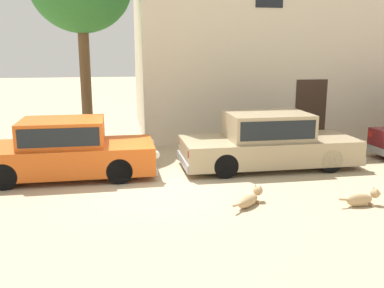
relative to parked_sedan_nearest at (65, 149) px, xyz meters
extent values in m
plane|color=tan|center=(2.03, -1.04, -0.71)|extent=(80.00, 80.00, 0.00)
cube|color=#D15619|center=(0.01, 0.00, -0.22)|extent=(4.28, 1.80, 0.67)
cube|color=#D15619|center=(-0.03, 0.00, 0.42)|extent=(1.97, 1.53, 0.61)
cube|color=black|center=(-0.03, 0.00, 0.43)|extent=(1.82, 1.56, 0.43)
cube|color=#999BA0|center=(2.12, 0.02, -0.45)|extent=(0.13, 1.73, 0.20)
sphere|color=silver|center=(2.15, 0.72, -0.07)|extent=(0.20, 0.20, 0.20)
sphere|color=silver|center=(2.16, -0.68, -0.07)|extent=(0.20, 0.20, 0.20)
cylinder|color=black|center=(1.28, 0.79, -0.40)|extent=(0.62, 0.21, 0.61)
cylinder|color=black|center=(1.30, -0.77, -0.40)|extent=(0.62, 0.21, 0.61)
cylinder|color=black|center=(-1.27, 0.77, -0.40)|extent=(0.62, 0.21, 0.61)
cylinder|color=black|center=(-1.26, -0.79, -0.40)|extent=(0.62, 0.21, 0.61)
cube|color=tan|center=(5.23, 0.03, -0.24)|extent=(4.61, 1.80, 0.63)
cube|color=tan|center=(5.18, 0.03, 0.41)|extent=(2.13, 1.54, 0.68)
cube|color=black|center=(5.18, 0.03, 0.42)|extent=(1.96, 1.56, 0.48)
cube|color=#999BA0|center=(7.50, 0.05, -0.45)|extent=(0.13, 1.73, 0.20)
cube|color=#999BA0|center=(2.95, 0.01, -0.45)|extent=(0.13, 1.73, 0.20)
sphere|color=silver|center=(7.53, 0.75, -0.10)|extent=(0.20, 0.20, 0.20)
sphere|color=silver|center=(7.54, -0.65, -0.10)|extent=(0.20, 0.20, 0.20)
cube|color=red|center=(2.95, 0.77, -0.08)|extent=(0.04, 0.18, 0.18)
cube|color=red|center=(2.96, -0.75, -0.08)|extent=(0.04, 0.18, 0.18)
cylinder|color=black|center=(6.60, 0.82, -0.40)|extent=(0.61, 0.21, 0.61)
cylinder|color=black|center=(6.61, -0.74, -0.40)|extent=(0.61, 0.21, 0.61)
cylinder|color=black|center=(3.84, 0.80, -0.40)|extent=(0.61, 0.21, 0.61)
cylinder|color=black|center=(3.86, -0.76, -0.40)|extent=(0.61, 0.21, 0.61)
cube|color=red|center=(8.57, 0.64, -0.03)|extent=(0.05, 0.18, 0.18)
cube|color=beige|center=(10.13, 6.23, 2.93)|extent=(16.01, 6.57, 7.28)
cube|color=#38281E|center=(7.73, 2.94, 0.34)|extent=(1.10, 0.02, 2.10)
cylinder|color=tan|center=(4.00, -2.51, -0.68)|extent=(0.11, 0.11, 0.06)
cylinder|color=tan|center=(4.09, -2.60, -0.68)|extent=(0.11, 0.11, 0.06)
ellipsoid|color=tan|center=(3.82, -2.75, -0.59)|extent=(0.64, 0.60, 0.24)
sphere|color=tan|center=(4.12, -2.49, -0.48)|extent=(0.20, 0.20, 0.20)
cone|color=tan|center=(4.19, -2.42, -0.49)|extent=(0.15, 0.15, 0.11)
cone|color=tan|center=(4.08, -2.44, -0.39)|extent=(0.10, 0.10, 0.09)
cone|color=tan|center=(4.16, -2.53, -0.39)|extent=(0.10, 0.10, 0.09)
cylinder|color=tan|center=(3.52, -3.03, -0.55)|extent=(0.21, 0.19, 0.08)
cylinder|color=tan|center=(6.29, -3.03, -0.68)|extent=(0.06, 0.10, 0.06)
cylinder|color=tan|center=(6.29, -3.15, -0.68)|extent=(0.06, 0.10, 0.06)
ellipsoid|color=tan|center=(6.04, -3.10, -0.57)|extent=(0.57, 0.21, 0.27)
sphere|color=tan|center=(6.38, -3.09, -0.46)|extent=(0.19, 0.19, 0.19)
cone|color=tan|center=(6.48, -3.08, -0.48)|extent=(0.11, 0.11, 0.10)
cone|color=tan|center=(6.38, -3.03, -0.38)|extent=(0.07, 0.07, 0.09)
cone|color=tan|center=(6.39, -3.15, -0.38)|extent=(0.07, 0.07, 0.09)
cylinder|color=tan|center=(5.69, -3.12, -0.54)|extent=(0.20, 0.06, 0.07)
cylinder|color=brown|center=(0.30, 3.79, 1.24)|extent=(0.34, 0.34, 3.89)
camera|label=1|loc=(1.36, -10.55, 2.39)|focal=40.00mm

